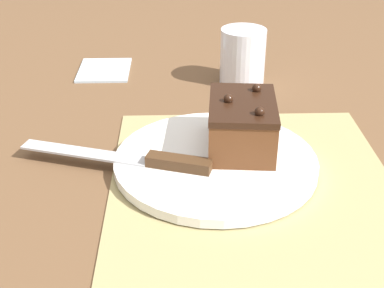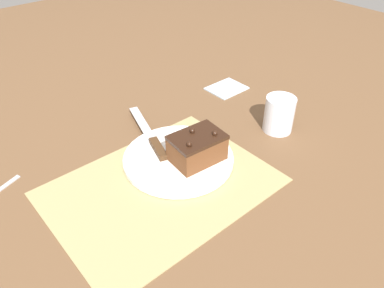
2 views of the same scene
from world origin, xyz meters
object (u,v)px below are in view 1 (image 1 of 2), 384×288
(cake_plate, at_px, (216,162))
(chocolate_cake, at_px, (242,124))
(serving_knife, at_px, (146,159))
(drinking_glass, at_px, (243,56))

(cake_plate, distance_m, chocolate_cake, 0.06)
(serving_knife, distance_m, drinking_glass, 0.33)
(cake_plate, bearing_deg, serving_knife, -83.03)
(serving_knife, xyz_separation_m, drinking_glass, (-0.29, 0.15, 0.02))
(cake_plate, height_order, drinking_glass, drinking_glass)
(chocolate_cake, distance_m, serving_knife, 0.13)
(cake_plate, distance_m, drinking_glass, 0.29)
(cake_plate, xyz_separation_m, serving_knife, (0.01, -0.09, 0.01))
(serving_knife, bearing_deg, drinking_glass, -10.15)
(drinking_glass, bearing_deg, chocolate_cake, -6.69)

